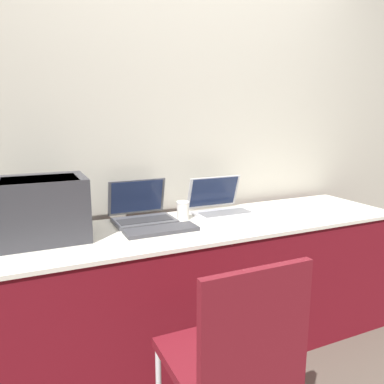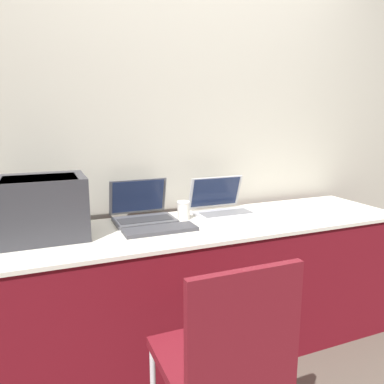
{
  "view_description": "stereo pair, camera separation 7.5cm",
  "coord_description": "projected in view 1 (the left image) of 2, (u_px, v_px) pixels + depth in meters",
  "views": [
    {
      "loc": [
        -0.95,
        -1.51,
        1.36
      ],
      "look_at": [
        -0.1,
        0.34,
        0.95
      ],
      "focal_mm": 35.0,
      "sensor_mm": 36.0,
      "label": 1
    },
    {
      "loc": [
        -0.88,
        -1.54,
        1.36
      ],
      "look_at": [
        -0.1,
        0.34,
        0.95
      ],
      "focal_mm": 35.0,
      "sensor_mm": 36.0,
      "label": 2
    }
  ],
  "objects": [
    {
      "name": "chair",
      "position": [
        234.0,
        356.0,
        1.32
      ],
      "size": [
        0.4,
        0.45,
        0.91
      ],
      "color": "maroon",
      "rests_on": "ground_plane"
    },
    {
      "name": "ground_plane",
      "position": [
        236.0,
        375.0,
        2.0
      ],
      "size": [
        14.0,
        14.0,
        0.0
      ],
      "primitive_type": "plane",
      "color": "brown"
    },
    {
      "name": "laptop_left",
      "position": [
        142.0,
        212.0,
        2.16
      ],
      "size": [
        0.34,
        0.28,
        0.23
      ],
      "color": "#4C4C51",
      "rests_on": "table"
    },
    {
      "name": "external_keyboard",
      "position": [
        161.0,
        230.0,
        1.95
      ],
      "size": [
        0.38,
        0.14,
        0.02
      ],
      "color": "#3D3D42",
      "rests_on": "table"
    },
    {
      "name": "wall_back",
      "position": [
        181.0,
        126.0,
        2.39
      ],
      "size": [
        8.0,
        0.05,
        2.6
      ],
      "color": "#B7B2A3",
      "rests_on": "ground_plane"
    },
    {
      "name": "printer",
      "position": [
        42.0,
        207.0,
        1.8
      ],
      "size": [
        0.42,
        0.32,
        0.31
      ],
      "color": "#333338",
      "rests_on": "table"
    },
    {
      "name": "coffee_cup",
      "position": [
        183.0,
        211.0,
        2.17
      ],
      "size": [
        0.07,
        0.07,
        0.11
      ],
      "color": "white",
      "rests_on": "table"
    },
    {
      "name": "table",
      "position": [
        210.0,
        285.0,
        2.2
      ],
      "size": [
        2.34,
        0.64,
        0.77
      ],
      "color": "maroon",
      "rests_on": "ground_plane"
    },
    {
      "name": "laptop_right",
      "position": [
        220.0,
        205.0,
        2.32
      ],
      "size": [
        0.35,
        0.29,
        0.22
      ],
      "color": "#B7B7BC",
      "rests_on": "table"
    }
  ]
}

